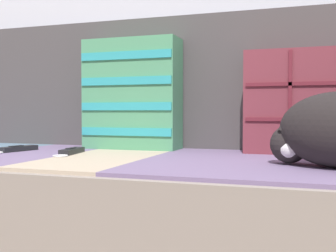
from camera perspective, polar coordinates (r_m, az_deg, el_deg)
name	(u,v)px	position (r m, az deg, el deg)	size (l,w,h in m)	color
couch	(115,220)	(1.47, -7.20, -12.52)	(2.15, 0.87, 0.44)	gray
sofa_backrest	(153,84)	(1.76, -2.05, 5.72)	(2.11, 0.14, 0.52)	#474242
throw_pillow_quilted	(314,102)	(1.50, 19.20, 3.10)	(0.46, 0.14, 0.35)	brown
throw_pillow_striped	(132,94)	(1.64, -4.86, 4.30)	(0.37, 0.14, 0.42)	#4C9366
sleeping_cat	(334,132)	(1.15, 21.59, -0.78)	(0.37, 0.28, 0.19)	black
game_remote_near	(17,149)	(1.62, -19.77, -2.94)	(0.08, 0.20, 0.02)	black
game_remote_far	(71,151)	(1.47, -12.99, -3.37)	(0.07, 0.19, 0.02)	black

